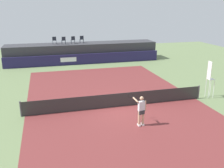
# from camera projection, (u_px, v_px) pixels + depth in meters

# --- Properties ---
(ground_plane) EXTENTS (48.00, 48.00, 0.00)m
(ground_plane) POSITION_uv_depth(u_px,v_px,m) (107.00, 93.00, 20.08)
(ground_plane) COLOR #6B7F51
(court_inner) EXTENTS (12.00, 22.00, 0.00)m
(court_inner) POSITION_uv_depth(u_px,v_px,m) (118.00, 107.00, 17.31)
(court_inner) COLOR maroon
(court_inner) RESTS_ON ground
(sponsor_wall) EXTENTS (18.00, 0.22, 1.20)m
(sponsor_wall) POSITION_uv_depth(u_px,v_px,m) (85.00, 59.00, 29.59)
(sponsor_wall) COLOR #231E4C
(sponsor_wall) RESTS_ON ground
(spectator_platform) EXTENTS (18.00, 2.80, 2.20)m
(spectator_platform) POSITION_uv_depth(u_px,v_px,m) (83.00, 52.00, 31.10)
(spectator_platform) COLOR #38383D
(spectator_platform) RESTS_ON ground
(spectator_chair_far_left) EXTENTS (0.46, 0.46, 0.89)m
(spectator_chair_far_left) POSITION_uv_depth(u_px,v_px,m) (54.00, 40.00, 29.79)
(spectator_chair_far_left) COLOR #1E232D
(spectator_chair_far_left) RESTS_ON spectator_platform
(spectator_chair_left) EXTENTS (0.45, 0.45, 0.89)m
(spectator_chair_left) POSITION_uv_depth(u_px,v_px,m) (64.00, 40.00, 29.77)
(spectator_chair_left) COLOR #1E232D
(spectator_chair_left) RESTS_ON spectator_platform
(spectator_chair_center) EXTENTS (0.47, 0.47, 0.89)m
(spectator_chair_center) POSITION_uv_depth(u_px,v_px,m) (73.00, 40.00, 30.13)
(spectator_chair_center) COLOR #1E232D
(spectator_chair_center) RESTS_ON spectator_platform
(spectator_chair_right) EXTENTS (0.46, 0.46, 0.89)m
(spectator_chair_right) POSITION_uv_depth(u_px,v_px,m) (82.00, 39.00, 30.65)
(spectator_chair_right) COLOR #1E232D
(spectator_chair_right) RESTS_ON spectator_platform
(umpire_chair) EXTENTS (0.45, 0.45, 2.76)m
(umpire_chair) POSITION_uv_depth(u_px,v_px,m) (210.00, 77.00, 18.58)
(umpire_chair) COLOR white
(umpire_chair) RESTS_ON ground
(tennis_net) EXTENTS (12.40, 0.02, 0.95)m
(tennis_net) POSITION_uv_depth(u_px,v_px,m) (118.00, 100.00, 17.17)
(tennis_net) COLOR #2D2D2D
(tennis_net) RESTS_ON ground
(net_post_near) EXTENTS (0.10, 0.10, 1.00)m
(net_post_near) POSITION_uv_depth(u_px,v_px,m) (21.00, 109.00, 15.63)
(net_post_near) COLOR #4C4C51
(net_post_near) RESTS_ON ground
(net_post_far) EXTENTS (0.10, 0.10, 1.00)m
(net_post_far) POSITION_uv_depth(u_px,v_px,m) (199.00, 92.00, 18.70)
(net_post_far) COLOR #4C4C51
(net_post_far) RESTS_ON ground
(tennis_player) EXTENTS (0.78, 1.13, 1.77)m
(tennis_player) POSITION_uv_depth(u_px,v_px,m) (141.00, 110.00, 14.35)
(tennis_player) COLOR white
(tennis_player) RESTS_ON court_inner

